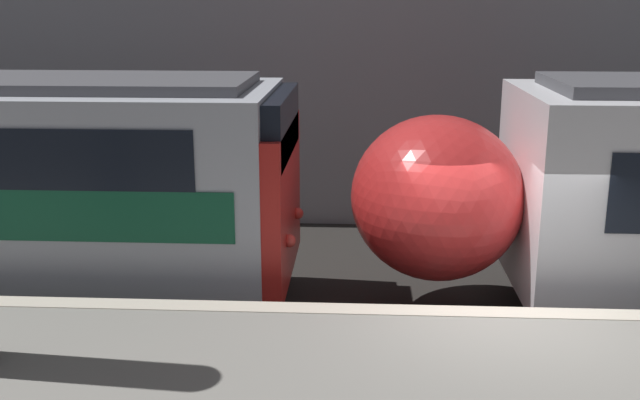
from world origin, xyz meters
name	(u,v)px	position (x,y,z in m)	size (l,w,h in m)	color
ground_plane	(505,389)	(0.00, 0.00, 0.00)	(120.00, 120.00, 0.00)	#282623
station_rear_barrier	(450,100)	(0.00, 6.78, 2.59)	(50.00, 0.15, 5.17)	#939399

